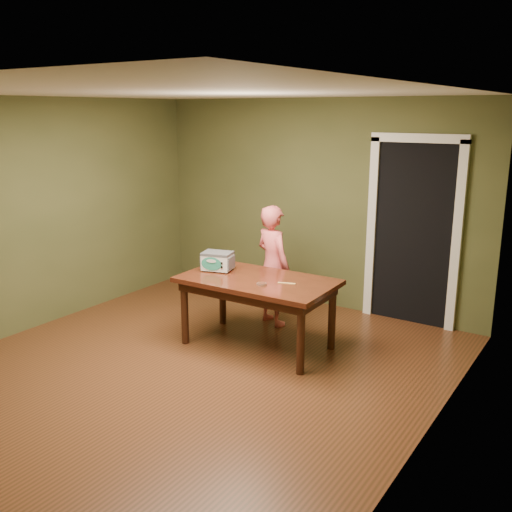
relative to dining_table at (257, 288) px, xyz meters
The scene contains 8 objects.
floor 1.11m from the dining_table, 103.85° to the right, with size 5.00×5.00×0.00m, color brown.
room_shell 1.38m from the dining_table, 103.85° to the right, with size 4.52×5.02×2.61m.
doorway 2.24m from the dining_table, 60.42° to the left, with size 1.10×0.66×2.25m.
dining_table is the anchor object (origin of this frame).
toy_oven 0.58m from the dining_table, behind, with size 0.38×0.30×0.21m.
baking_pan 0.25m from the dining_table, 46.27° to the right, with size 0.10×0.10×0.02m.
spatula 0.36m from the dining_table, ahead, with size 0.18×0.03×0.01m, color #E7BA64.
child 0.72m from the dining_table, 108.81° to the left, with size 0.51×0.34×1.41m, color #DE5B5C.
Camera 1 is at (3.33, -3.88, 2.45)m, focal length 40.00 mm.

